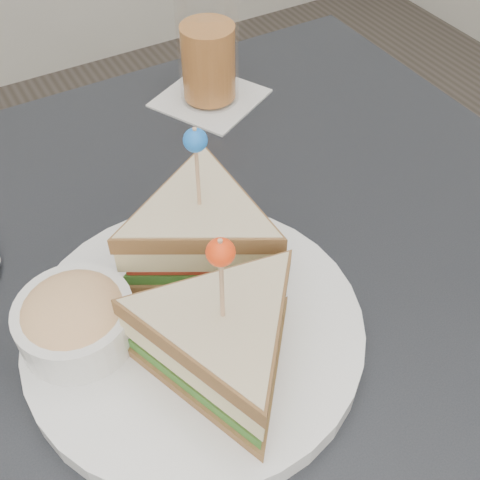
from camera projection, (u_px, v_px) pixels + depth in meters
The scene contains 3 objects.
table at pixel (236, 333), 0.62m from camera, with size 0.80×0.80×0.75m.
plate_meal at pixel (195, 297), 0.50m from camera, with size 0.37×0.37×0.17m.
drink_set at pixel (208, 52), 0.73m from camera, with size 0.16×0.16×0.15m.
Camera 1 is at (-0.17, -0.31, 1.19)m, focal length 45.00 mm.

